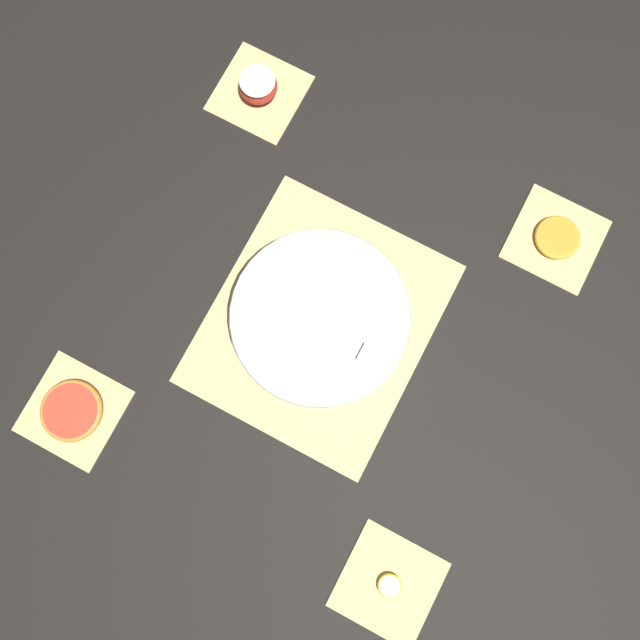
# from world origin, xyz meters

# --- Properties ---
(ground_plane) EXTENTS (6.00, 6.00, 0.00)m
(ground_plane) POSITION_xyz_m (0.00, 0.00, 0.00)
(ground_plane) COLOR black
(bamboo_mat_center) EXTENTS (0.41, 0.35, 0.01)m
(bamboo_mat_center) POSITION_xyz_m (-0.00, 0.00, 0.00)
(bamboo_mat_center) COLOR #D6B775
(bamboo_mat_center) RESTS_ON ground_plane
(coaster_mat_near_left) EXTENTS (0.15, 0.15, 0.01)m
(coaster_mat_near_left) POSITION_xyz_m (-0.32, -0.29, 0.00)
(coaster_mat_near_left) COLOR #D6B775
(coaster_mat_near_left) RESTS_ON ground_plane
(coaster_mat_near_right) EXTENTS (0.15, 0.15, 0.01)m
(coaster_mat_near_right) POSITION_xyz_m (0.32, -0.29, 0.00)
(coaster_mat_near_right) COLOR #D6B775
(coaster_mat_near_right) RESTS_ON ground_plane
(coaster_mat_far_left) EXTENTS (0.15, 0.15, 0.01)m
(coaster_mat_far_left) POSITION_xyz_m (-0.32, 0.29, 0.00)
(coaster_mat_far_left) COLOR #D6B775
(coaster_mat_far_left) RESTS_ON ground_plane
(coaster_mat_far_right) EXTENTS (0.15, 0.15, 0.01)m
(coaster_mat_far_right) POSITION_xyz_m (0.32, 0.29, 0.00)
(coaster_mat_far_right) COLOR #D6B775
(coaster_mat_far_right) RESTS_ON ground_plane
(fruit_salad_bowl) EXTENTS (0.29, 0.29, 0.08)m
(fruit_salad_bowl) POSITION_xyz_m (0.00, 0.00, 0.05)
(fruit_salad_bowl) COLOR silver
(fruit_salad_bowl) RESTS_ON bamboo_mat_center
(apple_half) EXTENTS (0.07, 0.07, 0.04)m
(apple_half) POSITION_xyz_m (-0.32, -0.29, 0.03)
(apple_half) COLOR #B72D23
(apple_half) RESTS_ON coaster_mat_near_left
(orange_slice_whole) EXTENTS (0.08, 0.08, 0.01)m
(orange_slice_whole) POSITION_xyz_m (-0.32, 0.29, 0.01)
(orange_slice_whole) COLOR orange
(orange_slice_whole) RESTS_ON coaster_mat_far_left
(banana_coin_single) EXTENTS (0.04, 0.04, 0.01)m
(banana_coin_single) POSITION_xyz_m (0.32, 0.29, 0.01)
(banana_coin_single) COLOR #F4EABC
(banana_coin_single) RESTS_ON coaster_mat_far_right
(grapefruit_slice) EXTENTS (0.10, 0.10, 0.01)m
(grapefruit_slice) POSITION_xyz_m (0.32, -0.29, 0.01)
(grapefruit_slice) COLOR red
(grapefruit_slice) RESTS_ON coaster_mat_near_right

